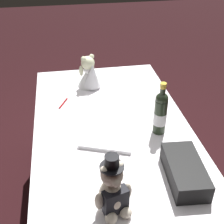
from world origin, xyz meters
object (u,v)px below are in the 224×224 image
object	(u,v)px
champagne_bottle	(161,112)
signing_pen	(63,104)
teddy_bear_groom	(113,191)
teddy_bear_bride	(90,74)
gift_case_black	(185,171)
guestbook	(108,138)

from	to	relation	value
champagne_bottle	signing_pen	world-z (taller)	champagne_bottle
teddy_bear_groom	signing_pen	size ratio (longest dim) A/B	2.30
teddy_bear_bride	signing_pen	distance (m)	0.31
gift_case_black	guestbook	distance (m)	0.47
teddy_bear_groom	champagne_bottle	bearing A→B (deg)	-35.40
champagne_bottle	signing_pen	distance (m)	0.68
teddy_bear_groom	guestbook	size ratio (longest dim) A/B	1.01
gift_case_black	guestbook	world-z (taller)	gift_case_black
teddy_bear_bride	signing_pen	xyz separation A→B (m)	(-0.22, 0.21, -0.09)
signing_pen	teddy_bear_bride	bearing A→B (deg)	-43.23
teddy_bear_bride	champagne_bottle	bearing A→B (deg)	-151.55
champagne_bottle	guestbook	xyz separation A→B (m)	(-0.02, 0.30, -0.12)
teddy_bear_bride	champagne_bottle	world-z (taller)	champagne_bottle
champagne_bottle	teddy_bear_bride	bearing A→B (deg)	28.45
teddy_bear_bride	guestbook	xyz separation A→B (m)	(-0.64, -0.03, -0.09)
guestbook	champagne_bottle	bearing A→B (deg)	-65.17
signing_pen	guestbook	size ratio (longest dim) A/B	0.44
signing_pen	guestbook	xyz separation A→B (m)	(-0.42, -0.24, 0.01)
champagne_bottle	guestbook	size ratio (longest dim) A/B	1.09
teddy_bear_bride	champagne_bottle	size ratio (longest dim) A/B	0.74
teddy_bear_groom	gift_case_black	distance (m)	0.39
signing_pen	gift_case_black	size ratio (longest dim) A/B	0.39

